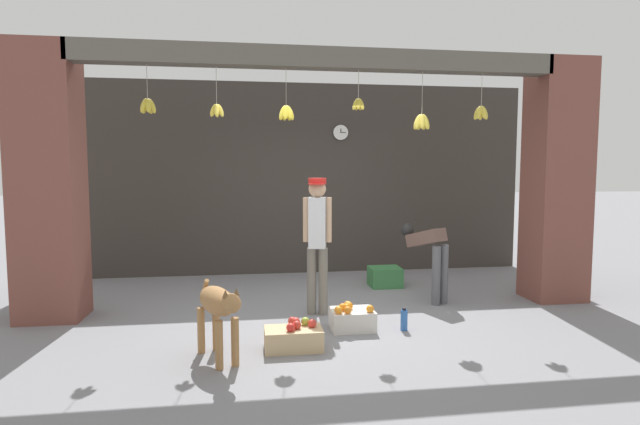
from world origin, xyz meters
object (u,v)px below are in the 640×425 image
water_bottle (404,320)px  fruit_crate_oranges (352,318)px  fruit_crate_apples (294,337)px  wall_clock (341,132)px  shopkeeper (317,235)px  worker_stooping (429,252)px  produce_box_green (385,277)px  dog (218,306)px

water_bottle → fruit_crate_oranges: bearing=169.0°
fruit_crate_apples → wall_clock: wall_clock is taller
fruit_crate_oranges → shopkeeper: bearing=114.7°
worker_stooping → fruit_crate_oranges: (-1.25, -1.03, -0.54)m
produce_box_green → wall_clock: wall_clock is taller
dog → water_bottle: 2.06m
shopkeeper → wall_clock: (0.73, 2.42, 1.39)m
dog → worker_stooping: size_ratio=0.86×
shopkeeper → fruit_crate_oranges: shopkeeper is taller
worker_stooping → produce_box_green: worker_stooping is taller
shopkeeper → worker_stooping: 1.62m
fruit_crate_oranges → produce_box_green: bearing=64.6°
produce_box_green → water_bottle: produce_box_green is taller
dog → wall_clock: wall_clock is taller
shopkeeper → wall_clock: wall_clock is taller
wall_clock → fruit_crate_apples: bearing=-107.4°
water_bottle → wall_clock: size_ratio=0.93×
water_bottle → worker_stooping: bearing=58.6°
dog → fruit_crate_apples: 0.82m
worker_stooping → wall_clock: 2.76m
dog → worker_stooping: bearing=99.3°
shopkeeper → fruit_crate_oranges: 1.09m
fruit_crate_oranges → wall_clock: bearing=81.8°
dog → shopkeeper: bearing=116.7°
dog → fruit_crate_apples: bearing=81.4°
fruit_crate_oranges → produce_box_green: size_ratio=1.01×
dog → shopkeeper: 1.78m
worker_stooping → produce_box_green: 1.08m
wall_clock → produce_box_green: bearing=-67.9°
dog → fruit_crate_apples: dog is taller
worker_stooping → fruit_crate_oranges: size_ratio=2.15×
shopkeeper → fruit_crate_apples: bearing=84.6°
water_bottle → wall_clock: 3.88m
dog → worker_stooping: (2.63, 1.73, 0.16)m
dog → wall_clock: (1.82, 3.75, 1.85)m
worker_stooping → shopkeeper: bearing=169.3°
dog → worker_stooping: 3.15m
dog → water_bottle: bearing=82.9°
dog → shopkeeper: shopkeeper is taller
shopkeeper → water_bottle: size_ratio=6.63×
shopkeeper → produce_box_green: (1.20, 1.28, -0.82)m
worker_stooping → fruit_crate_apples: 2.53m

